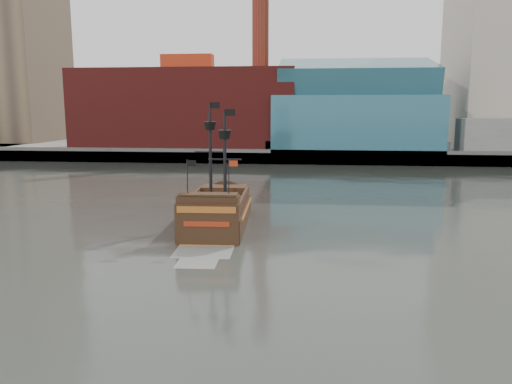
# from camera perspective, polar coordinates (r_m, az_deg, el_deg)

# --- Properties ---
(ground) EXTENTS (400.00, 400.00, 0.00)m
(ground) POSITION_cam_1_polar(r_m,az_deg,el_deg) (27.17, 2.01, -11.59)
(ground) COLOR #2A2C27
(ground) RESTS_ON ground
(promenade_far) EXTENTS (220.00, 60.00, 2.00)m
(promenade_far) POSITION_cam_1_polar(r_m,az_deg,el_deg) (117.62, 5.25, 5.25)
(promenade_far) COLOR slate
(promenade_far) RESTS_ON ground
(seawall) EXTENTS (220.00, 1.00, 2.60)m
(seawall) POSITION_cam_1_polar(r_m,az_deg,el_deg) (88.20, 4.95, 4.01)
(seawall) COLOR #4C4C49
(seawall) RESTS_ON ground
(skyline) EXTENTS (149.00, 45.00, 62.00)m
(skyline) POSITION_cam_1_polar(r_m,az_deg,el_deg) (110.88, 8.20, 17.13)
(skyline) COLOR brown
(skyline) RESTS_ON promenade_far
(pirate_ship) EXTENTS (5.26, 14.95, 11.05)m
(pirate_ship) POSITION_cam_1_polar(r_m,az_deg,el_deg) (41.51, -4.44, -2.70)
(pirate_ship) COLOR black
(pirate_ship) RESTS_ON ground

